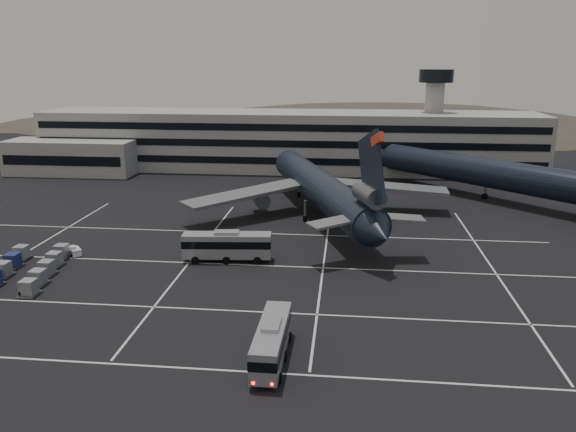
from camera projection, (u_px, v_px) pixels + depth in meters
The scene contains 10 objects.
ground at pixel (227, 276), 70.70m from camera, with size 260.00×260.00×0.00m, color black.
lane_markings at pixel (235, 274), 71.30m from camera, with size 90.00×55.62×0.01m.
terminal at pixel (275, 141), 137.24m from camera, with size 125.00×26.00×24.00m.
hills at pixel (355, 154), 234.87m from camera, with size 352.00×180.00×44.00m.
trijet_main at pixel (321, 188), 94.72m from camera, with size 44.87×56.05×18.08m.
trijet_far at pixel (492, 172), 107.24m from camera, with size 44.58×44.70×18.08m.
bus_near at pixel (272, 339), 50.36m from camera, with size 2.78×10.66×3.75m.
bus_far at pixel (227, 245), 75.30m from camera, with size 12.07×3.87×4.19m.
tug_b at pixel (75, 251), 77.73m from camera, with size 2.49×2.60×1.45m.
uld_cluster at pixel (25, 269), 70.26m from camera, with size 10.05×16.12×1.95m.
Camera 1 is at (14.75, -64.84, 26.34)m, focal length 35.00 mm.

